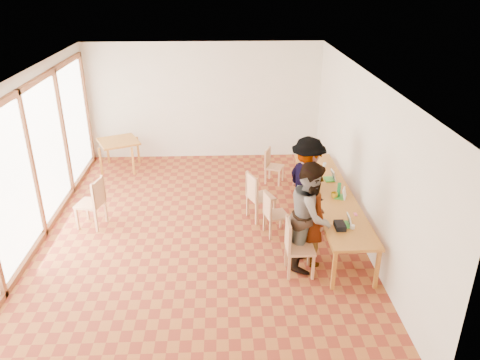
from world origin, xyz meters
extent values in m
plane|color=#9F5426|center=(0.00, 0.00, 0.00)|extent=(8.00, 8.00, 0.00)
cube|color=white|center=(0.00, 4.00, 1.50)|extent=(6.00, 0.10, 3.00)
cube|color=white|center=(0.00, -4.00, 1.50)|extent=(6.00, 0.10, 3.00)
cube|color=white|center=(3.00, 0.00, 1.50)|extent=(0.10, 8.00, 3.00)
cube|color=white|center=(-2.96, 0.00, 1.50)|extent=(0.10, 8.00, 3.00)
cube|color=white|center=(0.00, 0.00, 3.02)|extent=(6.00, 8.00, 0.04)
cube|color=#C1792A|center=(2.50, 0.09, 0.72)|extent=(0.80, 4.00, 0.05)
cube|color=#C1792A|center=(2.16, -1.85, 0.35)|extent=(0.06, 0.06, 0.70)
cube|color=#C1792A|center=(2.16, 2.03, 0.35)|extent=(0.06, 0.06, 0.70)
cube|color=#C1792A|center=(2.84, -1.85, 0.35)|extent=(0.06, 0.06, 0.70)
cube|color=#C1792A|center=(2.84, 2.03, 0.35)|extent=(0.06, 0.06, 0.70)
cube|color=#C1792A|center=(-2.11, 3.20, 0.72)|extent=(0.90, 0.90, 0.05)
cube|color=#C1792A|center=(-2.50, 2.81, 0.35)|extent=(0.05, 0.05, 0.70)
cube|color=#C1792A|center=(-2.50, 3.59, 0.35)|extent=(0.05, 0.05, 0.70)
cube|color=#C1792A|center=(-1.72, 2.81, 0.35)|extent=(0.05, 0.05, 0.70)
cube|color=#C1792A|center=(-1.72, 3.59, 0.35)|extent=(0.05, 0.05, 0.70)
cube|color=tan|center=(1.70, -1.39, 0.47)|extent=(0.46, 0.46, 0.04)
cube|color=tan|center=(1.49, -1.39, 0.73)|extent=(0.05, 0.46, 0.48)
cube|color=tan|center=(1.45, -0.13, 0.41)|extent=(0.49, 0.49, 0.04)
cube|color=tan|center=(1.27, -0.18, 0.64)|extent=(0.14, 0.40, 0.42)
cube|color=tan|center=(1.21, 0.50, 0.47)|extent=(0.61, 0.61, 0.04)
cube|color=tan|center=(1.02, 0.42, 0.74)|extent=(0.22, 0.44, 0.48)
cube|color=tan|center=(1.66, 2.21, 0.39)|extent=(0.50, 0.50, 0.04)
cube|color=tan|center=(1.50, 2.28, 0.61)|extent=(0.18, 0.37, 0.40)
cube|color=tan|center=(-2.12, 0.33, 0.48)|extent=(0.56, 0.56, 0.04)
cube|color=tan|center=(-1.92, 0.28, 0.74)|extent=(0.15, 0.46, 0.49)
imported|color=gray|center=(1.94, -1.06, 0.85)|extent=(0.58, 0.71, 1.69)
imported|color=gray|center=(1.90, -1.10, 0.93)|extent=(0.96, 1.08, 1.86)
imported|color=gray|center=(2.07, 0.26, 0.90)|extent=(1.01, 1.31, 1.80)
cube|color=green|center=(2.45, -1.15, 0.76)|extent=(0.17, 0.24, 0.02)
cube|color=white|center=(2.53, -1.15, 0.85)|extent=(0.07, 0.22, 0.19)
cube|color=green|center=(2.62, -0.12, 0.76)|extent=(0.24, 0.28, 0.02)
cube|color=white|center=(2.70, -0.15, 0.85)|extent=(0.14, 0.22, 0.19)
cube|color=green|center=(2.59, 0.66, 0.76)|extent=(0.19, 0.26, 0.03)
cube|color=white|center=(2.67, 0.67, 0.85)|extent=(0.09, 0.23, 0.20)
imported|color=#C2940E|center=(2.51, -0.13, 0.80)|extent=(0.17, 0.17, 0.10)
cylinder|color=#1A7D39|center=(2.60, -0.11, 0.89)|extent=(0.07, 0.07, 0.28)
cylinder|color=silver|center=(2.64, 1.35, 0.80)|extent=(0.07, 0.07, 0.09)
cylinder|color=white|center=(2.56, -1.26, 0.78)|extent=(0.08, 0.08, 0.06)
cube|color=#EF5582|center=(2.74, -0.80, 0.76)|extent=(0.05, 0.10, 0.01)
cube|color=black|center=(2.36, -1.24, 0.80)|extent=(0.16, 0.26, 0.09)
camera|label=1|loc=(0.46, -7.81, 4.64)|focal=35.00mm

